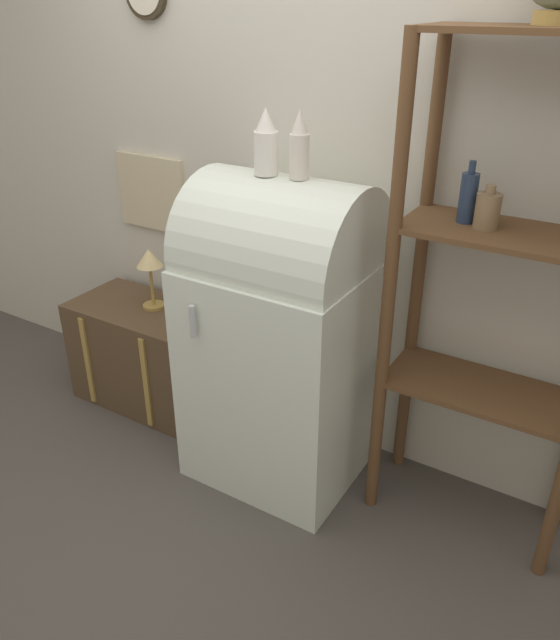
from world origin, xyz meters
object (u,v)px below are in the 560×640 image
object	(u,v)px
vase_left	(266,144)
vase_center	(299,147)
suitcase_trunk	(145,353)
desk_lamp	(150,264)
refrigerator	(282,330)

from	to	relation	value
vase_left	vase_center	size ratio (longest dim) A/B	0.99
vase_left	suitcase_trunk	bearing A→B (deg)	173.96
vase_center	desk_lamp	xyz separation A→B (m)	(-0.90, 0.11, -0.69)
refrigerator	desk_lamp	size ratio (longest dim) A/B	4.32
suitcase_trunk	desk_lamp	bearing A→B (deg)	28.28
refrigerator	suitcase_trunk	bearing A→B (deg)	175.36
vase_center	suitcase_trunk	bearing A→B (deg)	175.58
refrigerator	desk_lamp	bearing A→B (deg)	172.64
vase_center	desk_lamp	bearing A→B (deg)	173.09
suitcase_trunk	vase_center	distance (m)	1.54
vase_left	desk_lamp	world-z (taller)	vase_left
suitcase_trunk	vase_left	bearing A→B (deg)	-6.04
refrigerator	vase_left	xyz separation A→B (m)	(-0.06, -0.02, 0.77)
desk_lamp	vase_center	bearing A→B (deg)	-6.91
vase_center	refrigerator	bearing A→B (deg)	178.26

